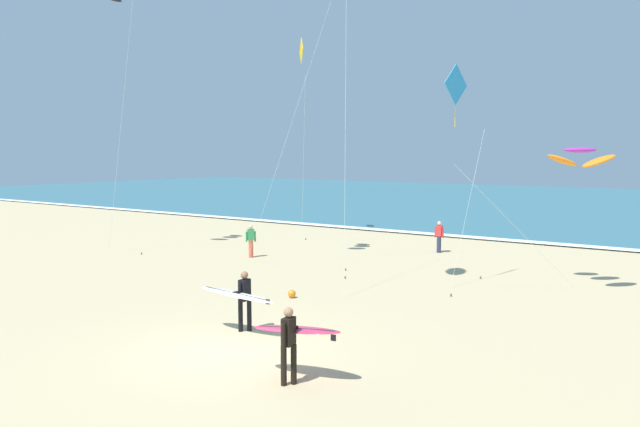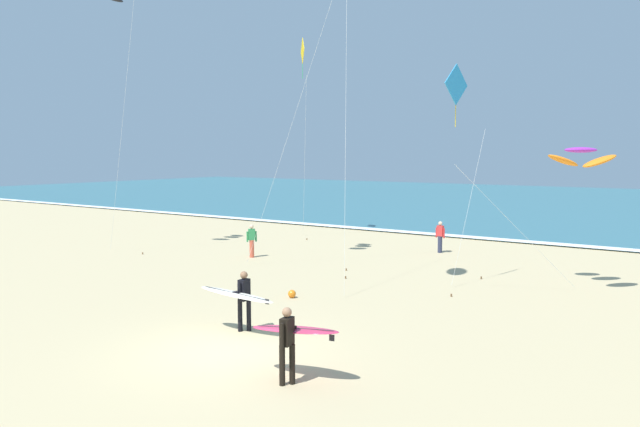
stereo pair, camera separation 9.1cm
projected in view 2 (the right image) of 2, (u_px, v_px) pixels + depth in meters
ground_plane at (225, 352)px, 14.97m from camera, size 160.00×160.00×0.00m
ocean_water at (597, 204)px, 58.36m from camera, size 160.00×60.00×0.08m
shoreline_foam at (504, 240)px, 33.90m from camera, size 160.00×1.02×0.01m
surfer_lead at (240, 296)px, 16.46m from camera, size 2.48×0.98×1.71m
surfer_trailing at (291, 335)px, 12.89m from camera, size 2.18×1.08×1.71m
kite_arc_violet_far at (580, 157)px, 21.25m from camera, size 4.78×4.92×5.20m
kite_diamond_cobalt_distant at (457, 89)px, 21.45m from camera, size 0.59×2.85×8.19m
kite_diamond_golden_close at (303, 56)px, 35.03m from camera, size 1.77×1.91×11.78m
bystander_green_top at (252, 241)px, 28.52m from camera, size 0.36×0.40×1.59m
bystander_red_top at (440, 237)px, 29.87m from camera, size 0.50×0.22×1.59m
beach_ball at (292, 294)px, 20.55m from camera, size 0.28×0.28×0.28m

